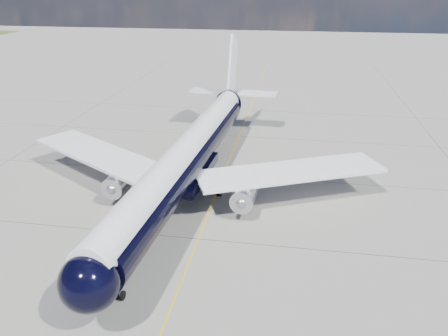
# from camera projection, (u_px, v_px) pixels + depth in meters

# --- Properties ---
(ground) EXTENTS (320.00, 320.00, 0.00)m
(ground) POSITION_uv_depth(u_px,v_px,m) (230.00, 160.00, 60.10)
(ground) COLOR gray
(ground) RESTS_ON ground
(taxiway_centerline) EXTENTS (0.16, 160.00, 0.01)m
(taxiway_centerline) POSITION_uv_depth(u_px,v_px,m) (224.00, 175.00, 55.58)
(taxiway_centerline) COLOR #E5B00C
(taxiway_centerline) RESTS_ON ground
(main_airliner) EXTENTS (43.60, 53.15, 15.35)m
(main_airliner) POSITION_uv_depth(u_px,v_px,m) (190.00, 153.00, 49.56)
(main_airliner) COLOR black
(main_airliner) RESTS_ON ground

